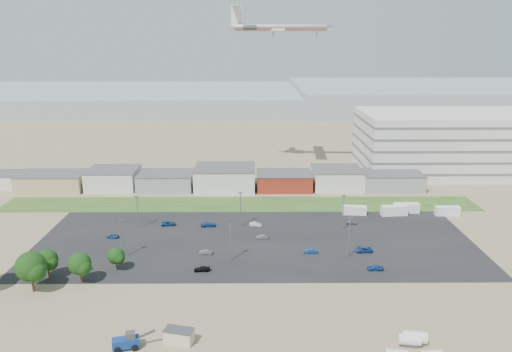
{
  "coord_description": "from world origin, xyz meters",
  "views": [
    {
      "loc": [
        4.24,
        -108.53,
        53.93
      ],
      "look_at": [
        5.18,
        22.0,
        18.12
      ],
      "focal_mm": 35.0,
      "sensor_mm": 36.0,
      "label": 1
    }
  ],
  "objects_px": {
    "storage_tank_nw": "(410,340)",
    "parked_car_0": "(364,250)",
    "parked_car_3": "(202,269)",
    "parked_car_1": "(310,251)",
    "airliner": "(281,28)",
    "parked_car_9": "(168,223)",
    "telehandler": "(126,341)",
    "parked_car_4": "(206,252)",
    "portable_shed": "(179,336)",
    "parked_car_2": "(375,268)",
    "parked_car_6": "(208,224)",
    "parked_car_10": "(84,267)",
    "parked_car_5": "(113,236)",
    "box_trailer_a": "(354,210)",
    "parked_car_8": "(352,222)",
    "parked_car_7": "(262,237)",
    "parked_car_11": "(256,224)"
  },
  "relations": [
    {
      "from": "parked_car_6",
      "to": "parked_car_3",
      "type": "bearing_deg",
      "value": 176.11
    },
    {
      "from": "parked_car_7",
      "to": "parked_car_0",
      "type": "bearing_deg",
      "value": 69.22
    },
    {
      "from": "parked_car_1",
      "to": "parked_car_3",
      "type": "height_order",
      "value": "parked_car_1"
    },
    {
      "from": "parked_car_9",
      "to": "storage_tank_nw",
      "type": "bearing_deg",
      "value": -146.32
    },
    {
      "from": "portable_shed",
      "to": "parked_car_9",
      "type": "xyz_separation_m",
      "value": [
        -11.72,
        60.11,
        -0.75
      ]
    },
    {
      "from": "parked_car_2",
      "to": "parked_car_4",
      "type": "bearing_deg",
      "value": -101.79
    },
    {
      "from": "parked_car_0",
      "to": "parked_car_3",
      "type": "relative_size",
      "value": 1.15
    },
    {
      "from": "airliner",
      "to": "parked_car_3",
      "type": "height_order",
      "value": "airliner"
    },
    {
      "from": "telehandler",
      "to": "box_trailer_a",
      "type": "distance_m",
      "value": 90.29
    },
    {
      "from": "telehandler",
      "to": "parked_car_10",
      "type": "xyz_separation_m",
      "value": [
        -18.08,
        32.36,
        -1.05
      ]
    },
    {
      "from": "parked_car_0",
      "to": "parked_car_6",
      "type": "height_order",
      "value": "parked_car_6"
    },
    {
      "from": "parked_car_1",
      "to": "parked_car_4",
      "type": "xyz_separation_m",
      "value": [
        -27.23,
        -0.35,
        -0.05
      ]
    },
    {
      "from": "parked_car_5",
      "to": "parked_car_6",
      "type": "relative_size",
      "value": 0.76
    },
    {
      "from": "telehandler",
      "to": "parked_car_8",
      "type": "xyz_separation_m",
      "value": [
        52.84,
        62.63,
        -1.03
      ]
    },
    {
      "from": "parked_car_4",
      "to": "airliner",
      "type": "bearing_deg",
      "value": 167.3
    },
    {
      "from": "parked_car_4",
      "to": "parked_car_5",
      "type": "height_order",
      "value": "parked_car_5"
    },
    {
      "from": "parked_car_0",
      "to": "parked_car_2",
      "type": "height_order",
      "value": "parked_car_2"
    },
    {
      "from": "telehandler",
      "to": "parked_car_4",
      "type": "bearing_deg",
      "value": 61.5
    },
    {
      "from": "parked_car_0",
      "to": "parked_car_7",
      "type": "relative_size",
      "value": 1.33
    },
    {
      "from": "parked_car_5",
      "to": "parked_car_8",
      "type": "height_order",
      "value": "parked_car_8"
    },
    {
      "from": "parked_car_7",
      "to": "parked_car_10",
      "type": "xyz_separation_m",
      "value": [
        -43.65,
        -19.04,
        0.0
      ]
    },
    {
      "from": "box_trailer_a",
      "to": "parked_car_9",
      "type": "height_order",
      "value": "box_trailer_a"
    },
    {
      "from": "airliner",
      "to": "parked_car_9",
      "type": "distance_m",
      "value": 94.45
    },
    {
      "from": "parked_car_6",
      "to": "storage_tank_nw",
      "type": "bearing_deg",
      "value": -151.08
    },
    {
      "from": "parked_car_4",
      "to": "parked_car_10",
      "type": "relative_size",
      "value": 0.9
    },
    {
      "from": "airliner",
      "to": "parked_car_0",
      "type": "distance_m",
      "value": 104.28
    },
    {
      "from": "storage_tank_nw",
      "to": "parked_car_0",
      "type": "relative_size",
      "value": 0.88
    },
    {
      "from": "parked_car_1",
      "to": "parked_car_8",
      "type": "distance_m",
      "value": 25.85
    },
    {
      "from": "storage_tank_nw",
      "to": "parked_car_11",
      "type": "distance_m",
      "value": 66.53
    },
    {
      "from": "storage_tank_nw",
      "to": "parked_car_8",
      "type": "bearing_deg",
      "value": 88.68
    },
    {
      "from": "storage_tank_nw",
      "to": "portable_shed",
      "type": "bearing_deg",
      "value": 178.32
    },
    {
      "from": "box_trailer_a",
      "to": "airliner",
      "type": "relative_size",
      "value": 0.17
    },
    {
      "from": "parked_car_1",
      "to": "parked_car_6",
      "type": "relative_size",
      "value": 0.85
    },
    {
      "from": "parked_car_0",
      "to": "parked_car_10",
      "type": "bearing_deg",
      "value": -84.8
    },
    {
      "from": "telehandler",
      "to": "airliner",
      "type": "bearing_deg",
      "value": 60.99
    },
    {
      "from": "storage_tank_nw",
      "to": "parked_car_2",
      "type": "distance_m",
      "value": 30.84
    },
    {
      "from": "parked_car_0",
      "to": "parked_car_5",
      "type": "distance_m",
      "value": 69.34
    },
    {
      "from": "parked_car_1",
      "to": "parked_car_2",
      "type": "distance_m",
      "value": 17.76
    },
    {
      "from": "storage_tank_nw",
      "to": "parked_car_3",
      "type": "bearing_deg",
      "value": 143.14
    },
    {
      "from": "parked_car_5",
      "to": "parked_car_6",
      "type": "xyz_separation_m",
      "value": [
        26.15,
        8.75,
        0.07
      ]
    },
    {
      "from": "parked_car_2",
      "to": "parked_car_8",
      "type": "xyz_separation_m",
      "value": [
        0.3,
        31.2,
        -0.08
      ]
    },
    {
      "from": "parked_car_3",
      "to": "parked_car_5",
      "type": "bearing_deg",
      "value": -131.98
    },
    {
      "from": "parked_car_8",
      "to": "parked_car_11",
      "type": "distance_m",
      "value": 29.1
    },
    {
      "from": "parked_car_5",
      "to": "parked_car_7",
      "type": "height_order",
      "value": "parked_car_5"
    },
    {
      "from": "box_trailer_a",
      "to": "parked_car_2",
      "type": "bearing_deg",
      "value": -87.36
    },
    {
      "from": "parked_car_10",
      "to": "parked_car_6",
      "type": "bearing_deg",
      "value": -43.92
    },
    {
      "from": "parked_car_7",
      "to": "parked_car_8",
      "type": "relative_size",
      "value": 1.0
    },
    {
      "from": "portable_shed",
      "to": "box_trailer_a",
      "type": "relative_size",
      "value": 0.72
    },
    {
      "from": "parked_car_1",
      "to": "storage_tank_nw",
      "type": "bearing_deg",
      "value": 20.5
    },
    {
      "from": "parked_car_1",
      "to": "parked_car_10",
      "type": "height_order",
      "value": "parked_car_1"
    }
  ]
}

